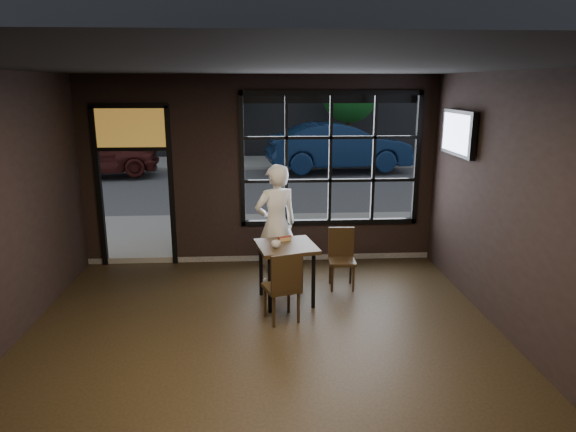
{
  "coord_description": "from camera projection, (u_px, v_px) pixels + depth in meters",
  "views": [
    {
      "loc": [
        -0.04,
        -5.12,
        3.04
      ],
      "look_at": [
        0.4,
        2.2,
        1.15
      ],
      "focal_mm": 32.0,
      "sensor_mm": 36.0,
      "label": 1
    }
  ],
  "objects": [
    {
      "name": "cafe_table",
      "position": [
        286.0,
        273.0,
        7.3
      ],
      "size": [
        0.93,
        0.93,
        0.86
      ],
      "primitive_type": "cube",
      "rotation": [
        0.0,
        0.0,
        0.19
      ],
      "color": "black",
      "rests_on": "floor"
    },
    {
      "name": "floor",
      "position": [
        264.0,
        366.0,
        5.71
      ],
      "size": [
        6.0,
        7.0,
        0.02
      ],
      "primitive_type": "cube",
      "color": "black",
      "rests_on": "ground"
    },
    {
      "name": "street_asphalt",
      "position": [
        258.0,
        140.0,
        28.91
      ],
      "size": [
        60.0,
        41.0,
        0.04
      ],
      "primitive_type": "cube",
      "color": "#545456",
      "rests_on": "ground"
    },
    {
      "name": "maroon_car",
      "position": [
        89.0,
        153.0,
        16.87
      ],
      "size": [
        4.68,
        2.58,
        1.51
      ],
      "primitive_type": "imported",
      "rotation": [
        0.0,
        0.0,
        1.76
      ],
      "color": "#491815",
      "rests_on": "street_asphalt"
    },
    {
      "name": "chair_window",
      "position": [
        342.0,
        259.0,
        7.79
      ],
      "size": [
        0.41,
        0.41,
        0.91
      ],
      "primitive_type": "cube",
      "rotation": [
        0.0,
        0.0,
        -0.05
      ],
      "color": "black",
      "rests_on": "floor"
    },
    {
      "name": "man",
      "position": [
        276.0,
        225.0,
        7.88
      ],
      "size": [
        0.8,
        0.67,
        1.88
      ],
      "primitive_type": "imported",
      "rotation": [
        0.0,
        0.0,
        3.52
      ],
      "color": "white",
      "rests_on": "floor"
    },
    {
      "name": "tree_left",
      "position": [
        220.0,
        77.0,
        19.46
      ],
      "size": [
        2.75,
        2.75,
        4.7
      ],
      "color": "#332114",
      "rests_on": "street_asphalt"
    },
    {
      "name": "window_frame",
      "position": [
        330.0,
        159.0,
        8.71
      ],
      "size": [
        3.06,
        0.12,
        2.28
      ],
      "primitive_type": "cube",
      "color": "black",
      "rests_on": "ground"
    },
    {
      "name": "tree_right",
      "position": [
        350.0,
        95.0,
        20.15
      ],
      "size": [
        2.18,
        2.18,
        3.72
      ],
      "color": "#332114",
      "rests_on": "street_asphalt"
    },
    {
      "name": "navy_car",
      "position": [
        339.0,
        147.0,
        17.89
      ],
      "size": [
        5.17,
        2.33,
        1.65
      ],
      "primitive_type": "imported",
      "rotation": [
        0.0,
        0.0,
        1.69
      ],
      "color": "#0E2143",
      "rests_on": "street_asphalt"
    },
    {
      "name": "ceiling",
      "position": [
        260.0,
        66.0,
        4.91
      ],
      "size": [
        6.0,
        7.0,
        0.02
      ],
      "primitive_type": "cube",
      "color": "black",
      "rests_on": "ground"
    },
    {
      "name": "cup",
      "position": [
        276.0,
        244.0,
        7.06
      ],
      "size": [
        0.14,
        0.14,
        0.1
      ],
      "primitive_type": "imported",
      "rotation": [
        0.0,
        0.0,
        -0.1
      ],
      "color": "silver",
      "rests_on": "cafe_table"
    },
    {
      "name": "stained_transom",
      "position": [
        131.0,
        128.0,
        8.38
      ],
      "size": [
        1.2,
        0.06,
        0.7
      ],
      "primitive_type": "cube",
      "color": "orange",
      "rests_on": "ground"
    },
    {
      "name": "tv",
      "position": [
        459.0,
        133.0,
        7.55
      ],
      "size": [
        0.13,
        1.13,
        0.66
      ],
      "primitive_type": "cube",
      "color": "black",
      "rests_on": "wall_right"
    },
    {
      "name": "chair_near",
      "position": [
        281.0,
        285.0,
        6.71
      ],
      "size": [
        0.53,
        0.53,
        0.97
      ],
      "primitive_type": "cube",
      "rotation": [
        0.0,
        0.0,
        3.46
      ],
      "color": "black",
      "rests_on": "floor"
    },
    {
      "name": "hotdog",
      "position": [
        285.0,
        239.0,
        7.37
      ],
      "size": [
        0.22,
        0.15,
        0.06
      ],
      "primitive_type": null,
      "rotation": [
        0.0,
        0.0,
        0.4
      ],
      "color": "tan",
      "rests_on": "cafe_table"
    },
    {
      "name": "wall_right",
      "position": [
        543.0,
        223.0,
        5.48
      ],
      "size": [
        0.04,
        7.0,
        3.2
      ],
      "primitive_type": "cube",
      "color": "black",
      "rests_on": "ground"
    }
  ]
}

